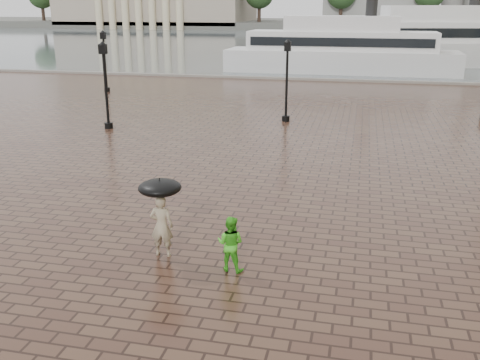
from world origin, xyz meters
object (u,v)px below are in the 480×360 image
(ferry_near, at_px, (341,50))
(ferry_far, at_px, (441,41))
(street_lamps, at_px, (160,73))
(child_pedestrian, at_px, (230,244))
(adult_pedestrian, at_px, (162,226))

(ferry_near, height_order, ferry_far, ferry_far)
(street_lamps, xyz_separation_m, child_pedestrian, (9.26, -19.61, -1.62))
(ferry_far, bearing_deg, street_lamps, -133.05)
(child_pedestrian, distance_m, ferry_near, 42.82)
(street_lamps, bearing_deg, ferry_near, 67.06)
(adult_pedestrian, bearing_deg, street_lamps, -73.11)
(child_pedestrian, xyz_separation_m, ferry_far, (10.98, 52.02, 1.89))
(child_pedestrian, distance_m, ferry_far, 53.20)
(street_lamps, distance_m, ferry_near, 25.17)
(adult_pedestrian, relative_size, ferry_far, 0.06)
(ferry_near, bearing_deg, adult_pedestrian, -92.51)
(street_lamps, xyz_separation_m, ferry_near, (9.81, 23.18, -0.12))
(adult_pedestrian, distance_m, ferry_far, 53.25)
(street_lamps, height_order, ferry_far, ferry_far)
(child_pedestrian, height_order, ferry_far, ferry_far)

